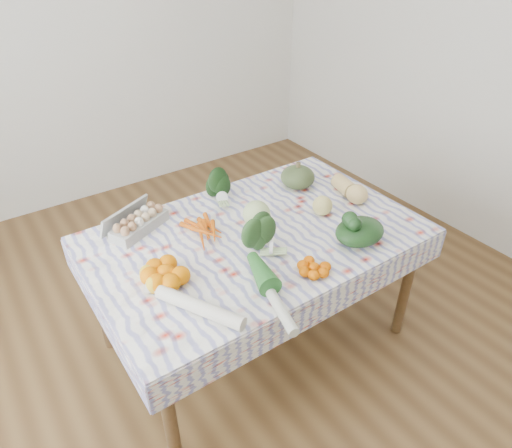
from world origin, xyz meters
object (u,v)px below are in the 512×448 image
(kabocha_squash, at_px, (298,177))
(cabbage, at_px, (257,214))
(dining_table, at_px, (256,247))
(egg_carton, at_px, (140,223))
(butternut_squash, at_px, (350,188))
(grapefruit, at_px, (322,206))

(kabocha_squash, xyz_separation_m, cabbage, (-0.44, -0.20, 0.01))
(dining_table, bearing_deg, cabbage, 52.93)
(egg_carton, bearing_deg, cabbage, -55.14)
(dining_table, distance_m, kabocha_squash, 0.57)
(butternut_squash, bearing_deg, cabbage, -174.30)
(kabocha_squash, distance_m, cabbage, 0.48)
(egg_carton, distance_m, grapefruit, 0.96)
(butternut_squash, bearing_deg, egg_carton, 173.33)
(cabbage, bearing_deg, dining_table, -127.07)
(egg_carton, xyz_separation_m, grapefruit, (0.87, -0.41, 0.01))
(kabocha_squash, bearing_deg, cabbage, -154.94)
(dining_table, relative_size, cabbage, 11.19)
(dining_table, height_order, cabbage, cabbage)
(dining_table, height_order, grapefruit, grapefruit)
(egg_carton, relative_size, kabocha_squash, 1.58)
(butternut_squash, relative_size, grapefruit, 2.39)
(egg_carton, relative_size, cabbage, 2.24)
(dining_table, xyz_separation_m, butternut_squash, (0.65, -0.00, 0.14))
(butternut_squash, bearing_deg, dining_table, -168.93)
(cabbage, height_order, butternut_squash, cabbage)
(butternut_squash, height_order, grapefruit, butternut_squash)
(dining_table, relative_size, butternut_squash, 6.22)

